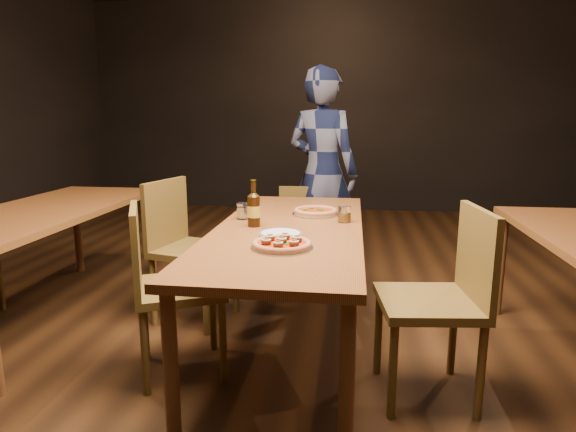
# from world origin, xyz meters

# --- Properties ---
(ground) EXTENTS (9.00, 9.00, 0.00)m
(ground) POSITION_xyz_m (0.00, 0.00, 0.00)
(ground) COLOR black
(room_shell) EXTENTS (9.00, 9.00, 9.00)m
(room_shell) POSITION_xyz_m (0.00, 0.00, 1.86)
(room_shell) COLOR black
(room_shell) RESTS_ON ground
(table_main) EXTENTS (0.80, 2.00, 0.75)m
(table_main) POSITION_xyz_m (0.00, 0.00, 0.68)
(table_main) COLOR maroon
(table_main) RESTS_ON ground
(table_left) EXTENTS (0.80, 2.00, 0.75)m
(table_left) POSITION_xyz_m (-1.70, 0.30, 0.68)
(table_left) COLOR maroon
(table_left) RESTS_ON ground
(chair_main_nw) EXTENTS (0.59, 0.59, 0.95)m
(chair_main_nw) POSITION_xyz_m (-0.54, -0.28, 0.48)
(chair_main_nw) COLOR #564116
(chair_main_nw) RESTS_ON ground
(chair_main_sw) EXTENTS (0.56, 0.56, 0.98)m
(chair_main_sw) POSITION_xyz_m (-0.69, 0.39, 0.49)
(chair_main_sw) COLOR #564116
(chair_main_sw) RESTS_ON ground
(chair_main_e) EXTENTS (0.51, 0.51, 0.98)m
(chair_main_e) POSITION_xyz_m (0.71, -0.35, 0.49)
(chair_main_e) COLOR #564116
(chair_main_e) RESTS_ON ground
(chair_end) EXTENTS (0.40, 0.40, 0.81)m
(chair_end) POSITION_xyz_m (-0.07, 1.22, 0.41)
(chair_end) COLOR #564116
(chair_end) RESTS_ON ground
(pizza_meatball) EXTENTS (0.29, 0.29, 0.05)m
(pizza_meatball) POSITION_xyz_m (0.02, -0.45, 0.77)
(pizza_meatball) COLOR #B7B7BF
(pizza_meatball) RESTS_ON table_main
(pizza_margherita) EXTENTS (0.29, 0.29, 0.04)m
(pizza_margherita) POSITION_xyz_m (0.12, 0.36, 0.77)
(pizza_margherita) COLOR #B7B7BF
(pizza_margherita) RESTS_ON table_main
(plate_stack) EXTENTS (0.21, 0.21, 0.02)m
(plate_stack) POSITION_xyz_m (-0.01, -0.23, 0.76)
(plate_stack) COLOR white
(plate_stack) RESTS_ON table_main
(beer_bottle) EXTENTS (0.07, 0.07, 0.25)m
(beer_bottle) POSITION_xyz_m (-0.19, -0.02, 0.84)
(beer_bottle) COLOR black
(beer_bottle) RESTS_ON table_main
(water_glass) EXTENTS (0.08, 0.08, 0.10)m
(water_glass) POSITION_xyz_m (-0.30, 0.16, 0.80)
(water_glass) COLOR white
(water_glass) RESTS_ON table_main
(amber_glass) EXTENTS (0.07, 0.07, 0.09)m
(amber_glass) POSITION_xyz_m (0.30, 0.16, 0.80)
(amber_glass) COLOR #986311
(amber_glass) RESTS_ON table_main
(diner) EXTENTS (0.76, 0.65, 1.76)m
(diner) POSITION_xyz_m (0.09, 1.49, 0.88)
(diner) COLOR black
(diner) RESTS_ON ground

